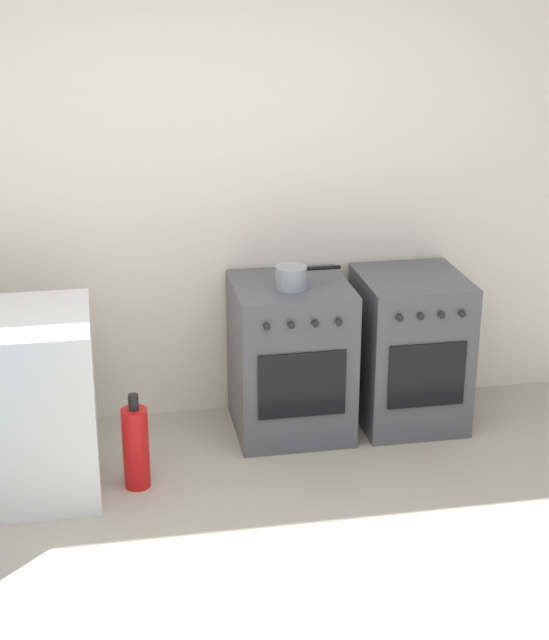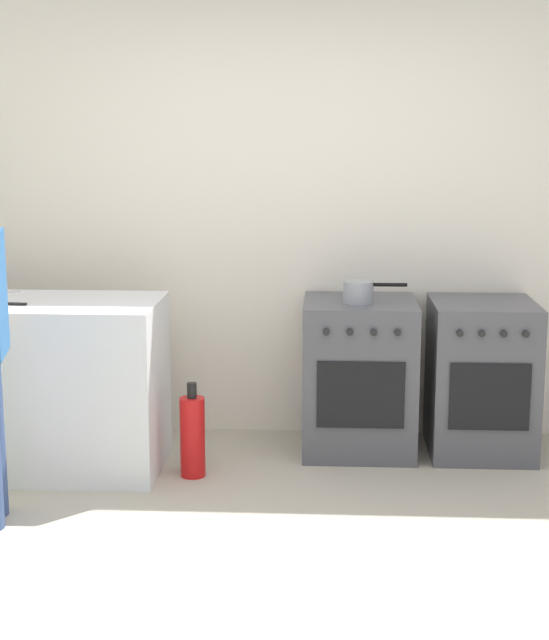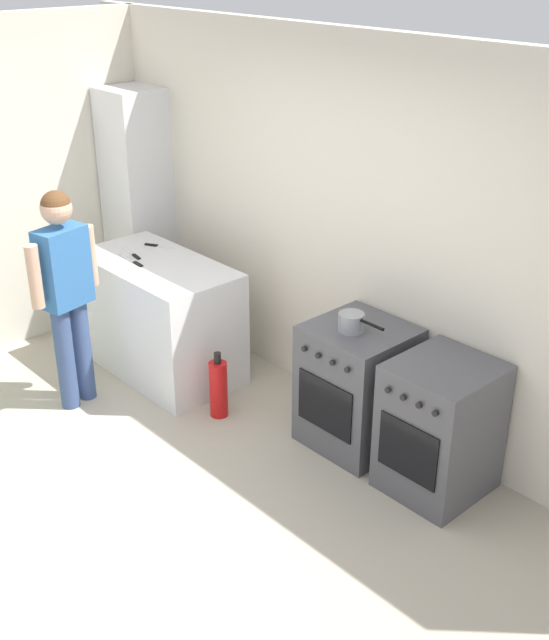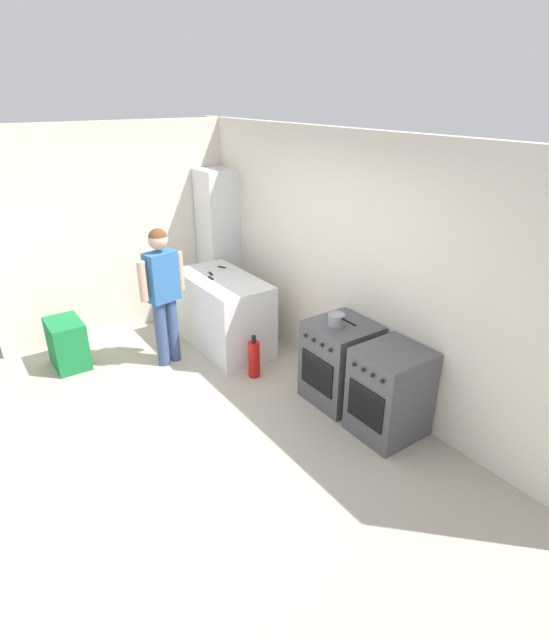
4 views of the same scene
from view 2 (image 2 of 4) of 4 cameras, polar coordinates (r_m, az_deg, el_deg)
The scene contains 7 objects.
ground_plane at distance 4.13m, azimuth 0.51°, elevation -14.47°, with size 8.00×8.00×0.00m, color #ADA38E.
back_wall at distance 5.69m, azimuth 1.43°, elevation 6.28°, with size 6.00×0.10×2.60m, color silver.
counter_unit at distance 5.32m, azimuth -13.60°, elevation -3.69°, with size 1.30×0.70×0.90m, color silver.
oven_left at distance 5.47m, azimuth 4.94°, elevation -3.25°, with size 0.62×0.62×0.85m.
oven_right at distance 5.54m, azimuth 11.93°, elevation -3.29°, with size 0.56×0.62×0.85m.
pot at distance 5.30m, azimuth 4.93°, elevation 1.64°, with size 0.34×0.16×0.12m.
fire_extinguisher at distance 5.11m, azimuth -4.79°, elevation -6.73°, with size 0.13×0.13×0.50m.
Camera 2 is at (0.17, -3.72, 1.79)m, focal length 55.00 mm.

